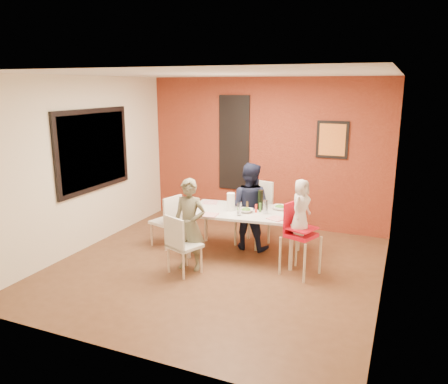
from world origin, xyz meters
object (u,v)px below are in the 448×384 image
at_px(chair_near, 180,242).
at_px(high_chair, 298,232).
at_px(child_far, 249,206).
at_px(child_near, 190,225).
at_px(paper_towel_roll, 231,202).
at_px(wine_bottle, 260,200).
at_px(toddler, 301,207).
at_px(chair_far, 256,209).
at_px(chair_left, 169,218).
at_px(dining_table, 245,215).

height_order(chair_near, high_chair, high_chair).
bearing_deg(child_far, child_near, 67.23).
height_order(chair_near, child_near, child_near).
bearing_deg(paper_towel_roll, wine_bottle, 27.99).
height_order(toddler, wine_bottle, toddler).
height_order(chair_far, chair_left, chair_far).
bearing_deg(child_far, chair_near, 69.98).
distance_m(dining_table, toddler, 1.07).
xyz_separation_m(chair_near, toddler, (1.50, 0.65, 0.50)).
xyz_separation_m(chair_near, wine_bottle, (0.75, 1.17, 0.39)).
relative_size(chair_far, toddler, 1.38).
relative_size(chair_far, child_near, 0.79).
distance_m(chair_near, chair_far, 1.67).
distance_m(chair_near, toddler, 1.70).
bearing_deg(dining_table, chair_far, 91.40).
height_order(high_chair, toddler, toddler).
bearing_deg(child_near, wine_bottle, 49.35).
relative_size(chair_near, wine_bottle, 2.72).
height_order(dining_table, wine_bottle, wine_bottle).
height_order(chair_far, paper_towel_roll, chair_far).
bearing_deg(wine_bottle, toddler, -35.22).
relative_size(dining_table, paper_towel_roll, 6.52).
distance_m(high_chair, wine_bottle, 0.91).
relative_size(dining_table, chair_left, 2.09).
relative_size(chair_left, toddler, 1.13).
bearing_deg(toddler, paper_towel_roll, 89.80).
bearing_deg(wine_bottle, chair_far, 117.08).
distance_m(chair_near, child_near, 0.30).
bearing_deg(wine_bottle, paper_towel_roll, -152.01).
relative_size(chair_near, high_chair, 0.83).
xyz_separation_m(chair_left, high_chair, (2.16, -0.22, 0.13)).
height_order(dining_table, chair_near, chair_near).
xyz_separation_m(chair_far, high_chair, (0.93, -0.92, 0.03)).
bearing_deg(chair_left, child_near, 63.60).
distance_m(high_chair, child_far, 1.16).
height_order(chair_near, chair_far, chair_far).
relative_size(high_chair, child_near, 0.77).
distance_m(chair_left, child_near, 0.98).
distance_m(child_far, wine_bottle, 0.32).
height_order(dining_table, paper_towel_roll, paper_towel_roll).
bearing_deg(chair_left, paper_towel_roll, 110.07).
xyz_separation_m(high_chair, paper_towel_roll, (-1.11, 0.30, 0.23)).
relative_size(chair_near, paper_towel_roll, 3.10).
bearing_deg(chair_far, child_near, -97.26).
distance_m(dining_table, wine_bottle, 0.32).
bearing_deg(child_far, toddler, 146.41).
height_order(child_near, paper_towel_roll, child_near).
xyz_separation_m(chair_left, child_far, (1.21, 0.45, 0.22)).
bearing_deg(child_near, chair_near, -99.97).
distance_m(chair_near, child_far, 1.45).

